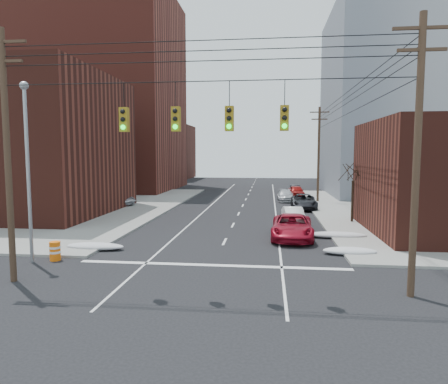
% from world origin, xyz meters
% --- Properties ---
extents(ground, '(160.00, 160.00, 0.00)m').
position_xyz_m(ground, '(0.00, 0.00, 0.00)').
color(ground, black).
rests_on(ground, ground).
extents(building_brick_tall, '(24.00, 20.00, 30.00)m').
position_xyz_m(building_brick_tall, '(-24.00, 48.00, 15.00)').
color(building_brick_tall, maroon).
rests_on(building_brick_tall, ground).
extents(building_brick_near, '(20.00, 16.00, 13.00)m').
position_xyz_m(building_brick_near, '(-22.00, 22.00, 6.50)').
color(building_brick_near, '#4A1D16').
rests_on(building_brick_near, ground).
extents(building_brick_far, '(22.00, 18.00, 12.00)m').
position_xyz_m(building_brick_far, '(-26.00, 74.00, 6.00)').
color(building_brick_far, '#4A1D16').
rests_on(building_brick_far, ground).
extents(building_office, '(22.00, 20.00, 25.00)m').
position_xyz_m(building_office, '(22.00, 44.00, 12.50)').
color(building_office, gray).
rests_on(building_office, ground).
extents(building_glass, '(20.00, 18.00, 22.00)m').
position_xyz_m(building_glass, '(24.00, 70.00, 11.00)').
color(building_glass, gray).
rests_on(building_glass, ground).
extents(utility_pole_left, '(2.20, 0.28, 11.00)m').
position_xyz_m(utility_pole_left, '(-8.50, 3.00, 5.78)').
color(utility_pole_left, '#473323').
rests_on(utility_pole_left, ground).
extents(utility_pole_right, '(2.20, 0.28, 11.00)m').
position_xyz_m(utility_pole_right, '(8.50, 3.00, 5.78)').
color(utility_pole_right, '#473323').
rests_on(utility_pole_right, ground).
extents(utility_pole_far, '(2.20, 0.28, 11.00)m').
position_xyz_m(utility_pole_far, '(8.50, 34.00, 5.78)').
color(utility_pole_far, '#473323').
rests_on(utility_pole_far, ground).
extents(traffic_signals, '(17.00, 0.42, 2.02)m').
position_xyz_m(traffic_signals, '(0.10, 2.97, 7.17)').
color(traffic_signals, black).
rests_on(traffic_signals, ground).
extents(street_light, '(0.44, 0.44, 9.32)m').
position_xyz_m(street_light, '(-9.50, 6.00, 5.54)').
color(street_light, gray).
rests_on(street_light, ground).
extents(bare_tree, '(2.09, 2.20, 4.93)m').
position_xyz_m(bare_tree, '(9.59, 20.00, 2.32)').
color(bare_tree, black).
rests_on(bare_tree, ground).
extents(snow_nw, '(3.50, 1.08, 0.42)m').
position_xyz_m(snow_nw, '(-7.40, 9.00, 0.21)').
color(snow_nw, silver).
rests_on(snow_nw, ground).
extents(snow_ne, '(3.00, 1.08, 0.42)m').
position_xyz_m(snow_ne, '(7.40, 9.50, 0.21)').
color(snow_ne, silver).
rests_on(snow_ne, ground).
extents(snow_east_far, '(4.00, 1.08, 0.42)m').
position_xyz_m(snow_east_far, '(7.40, 14.00, 0.21)').
color(snow_east_far, silver).
rests_on(snow_east_far, ground).
extents(red_pickup, '(2.96, 5.93, 1.61)m').
position_xyz_m(red_pickup, '(4.40, 13.47, 0.81)').
color(red_pickup, maroon).
rests_on(red_pickup, ground).
extents(parked_car_a, '(1.64, 3.77, 1.27)m').
position_xyz_m(parked_car_a, '(4.99, 15.99, 0.63)').
color(parked_car_a, '#B9BABF').
rests_on(parked_car_a, ground).
extents(parked_car_b, '(1.83, 4.34, 1.39)m').
position_xyz_m(parked_car_b, '(4.80, 18.69, 0.70)').
color(parked_car_b, white).
rests_on(parked_car_b, ground).
extents(parked_car_c, '(2.67, 5.53, 1.52)m').
position_xyz_m(parked_car_c, '(6.40, 28.02, 0.76)').
color(parked_car_c, black).
rests_on(parked_car_c, ground).
extents(parked_car_d, '(1.98, 4.61, 1.32)m').
position_xyz_m(parked_car_d, '(4.80, 34.62, 0.66)').
color(parked_car_d, '#B3B4B9').
rests_on(parked_car_d, ground).
extents(parked_car_e, '(2.21, 4.55, 1.50)m').
position_xyz_m(parked_car_e, '(6.40, 39.35, 0.75)').
color(parked_car_e, maroon).
rests_on(parked_car_e, ground).
extents(parked_car_f, '(1.49, 3.95, 1.29)m').
position_xyz_m(parked_car_f, '(6.40, 42.96, 0.64)').
color(parked_car_f, black).
rests_on(parked_car_f, ground).
extents(lot_car_a, '(4.00, 1.57, 1.30)m').
position_xyz_m(lot_car_a, '(-15.45, 19.98, 0.80)').
color(lot_car_a, silver).
rests_on(lot_car_a, sidewalk_nw).
extents(lot_car_b, '(5.22, 3.29, 1.34)m').
position_xyz_m(lot_car_b, '(-13.74, 27.85, 0.82)').
color(lot_car_b, '#B1B1B6').
rests_on(lot_car_b, sidewalk_nw).
extents(lot_car_c, '(5.80, 3.75, 1.56)m').
position_xyz_m(lot_car_c, '(-16.38, 19.21, 0.93)').
color(lot_car_c, black).
rests_on(lot_car_c, sidewalk_nw).
extents(lot_car_d, '(4.51, 1.88, 1.53)m').
position_xyz_m(lot_car_d, '(-18.60, 25.68, 0.91)').
color(lot_car_d, '#AAAAAF').
rests_on(lot_car_d, sidewalk_nw).
extents(construction_barrel, '(0.75, 0.75, 1.01)m').
position_xyz_m(construction_barrel, '(-8.50, 6.50, 0.52)').
color(construction_barrel, orange).
rests_on(construction_barrel, ground).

